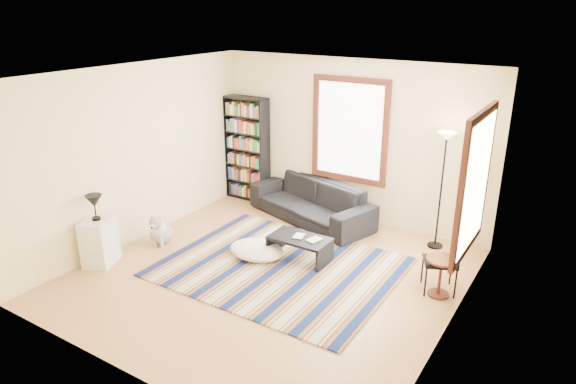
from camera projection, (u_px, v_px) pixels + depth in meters
The scene contains 21 objects.
floor at pixel (269, 278), 7.33m from camera, with size 5.00×5.00×0.10m, color tan.
ceiling at pixel (266, 71), 6.32m from camera, with size 5.00×5.00×0.10m, color white.
wall_back at pixel (351, 141), 8.85m from camera, with size 5.00×0.10×2.80m, color #FCDEAA.
wall_front at pixel (115, 258), 4.80m from camera, with size 5.00×0.10×2.80m, color #FCDEAA.
wall_left at pixel (135, 154), 8.09m from camera, with size 0.10×5.00×2.80m, color #FCDEAA.
wall_right at pixel (463, 223), 5.55m from camera, with size 0.10×5.00×2.80m, color #FCDEAA.
window_back at pixel (350, 130), 8.71m from camera, with size 1.20×0.06×1.60m, color white.
window_right at pixel (475, 184), 6.15m from camera, with size 0.06×1.20×1.60m, color white.
rug at pixel (280, 267), 7.50m from camera, with size 3.28×2.62×0.02m, color #0D1B45.
sofa at pixel (311, 201), 9.06m from camera, with size 2.37×0.93×0.69m, color black.
bookshelf at pixel (247, 149), 9.84m from camera, with size 0.90×0.30×2.00m, color black.
coffee_table at pixel (300, 248), 7.69m from camera, with size 0.90×0.50×0.36m, color black.
book_a at pixel (294, 235), 7.67m from camera, with size 0.20×0.15×0.02m, color beige.
book_b at pixel (310, 238), 7.59m from camera, with size 0.16×0.22×0.02m, color beige.
floor_cushion at pixel (257, 250), 7.79m from camera, with size 0.88×0.66×0.22m, color silver.
floor_lamp at pixel (441, 192), 7.83m from camera, with size 0.30×0.30×1.86m, color black, non-canonical shape.
side_table at pixel (440, 277), 6.71m from camera, with size 0.40×0.40×0.54m, color #471911.
folding_chair at pixel (440, 262), 6.77m from camera, with size 0.42×0.40×0.86m, color black.
white_cabinet at pixel (100, 242), 7.51m from camera, with size 0.38×0.50×0.70m, color white.
table_lamp at pixel (95, 208), 7.33m from camera, with size 0.24×0.24×0.38m, color black, non-canonical shape.
dog at pixel (161, 228), 8.19m from camera, with size 0.37×0.52×0.52m, color #ADADAD, non-canonical shape.
Camera 1 is at (3.65, -5.31, 3.65)m, focal length 32.00 mm.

